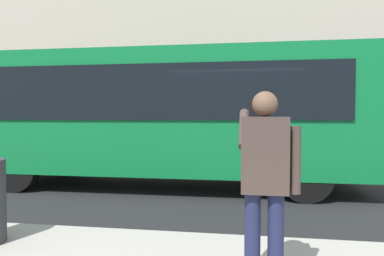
# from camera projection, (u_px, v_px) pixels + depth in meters

# --- Properties ---
(ground_plane) EXTENTS (60.00, 60.00, 0.00)m
(ground_plane) POSITION_uv_depth(u_px,v_px,m) (237.00, 189.00, 7.92)
(ground_plane) COLOR #232326
(building_facade_far) EXTENTS (28.00, 1.55, 12.00)m
(building_facade_far) POSITION_uv_depth(u_px,v_px,m) (244.00, 8.00, 14.41)
(building_facade_far) COLOR beige
(building_facade_far) RESTS_ON ground_plane
(red_bus) EXTENTS (9.05, 2.54, 3.08)m
(red_bus) POSITION_uv_depth(u_px,v_px,m) (163.00, 113.00, 8.19)
(red_bus) COLOR #0F7238
(red_bus) RESTS_ON ground_plane
(pedestrian_photographer) EXTENTS (0.53, 0.52, 1.70)m
(pedestrian_photographer) POSITION_uv_depth(u_px,v_px,m) (265.00, 173.00, 3.09)
(pedestrian_photographer) COLOR #1E2347
(pedestrian_photographer) RESTS_ON sidewalk_curb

